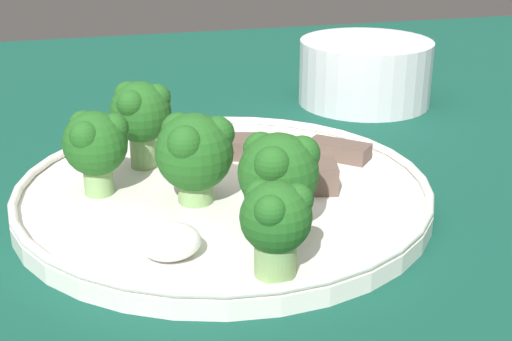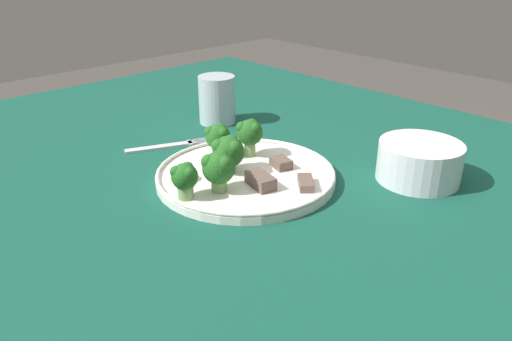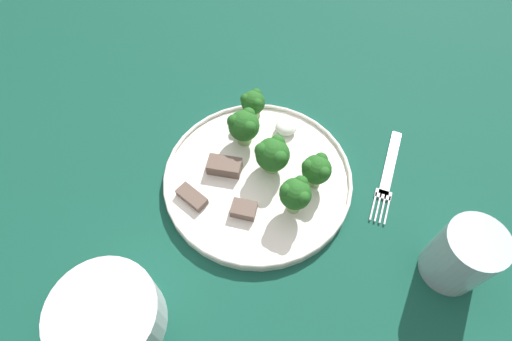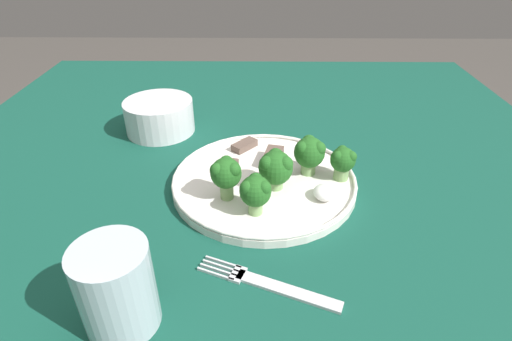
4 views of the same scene
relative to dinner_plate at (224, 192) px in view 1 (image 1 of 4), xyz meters
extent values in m
cube|color=#114738|center=(-0.05, 0.02, -0.02)|extent=(1.35, 1.13, 0.03)
cylinder|color=brown|center=(0.57, 0.52, -0.41)|extent=(0.06, 0.06, 0.74)
cylinder|color=white|center=(0.00, 0.00, 0.00)|extent=(0.28, 0.28, 0.01)
torus|color=white|center=(0.00, 0.00, 0.01)|extent=(0.28, 0.28, 0.01)
cylinder|color=silver|center=(0.18, 0.20, 0.02)|extent=(0.13, 0.13, 0.06)
cylinder|color=white|center=(0.18, 0.20, 0.02)|extent=(0.11, 0.11, 0.05)
cylinder|color=#7FA866|center=(-0.08, 0.01, 0.01)|extent=(0.02, 0.02, 0.02)
sphere|color=#215B1E|center=(-0.08, 0.01, 0.04)|extent=(0.04, 0.04, 0.04)
sphere|color=#215B1E|center=(-0.07, 0.01, 0.05)|extent=(0.02, 0.02, 0.02)
sphere|color=#215B1E|center=(-0.09, 0.02, 0.05)|extent=(0.02, 0.02, 0.02)
sphere|color=#215B1E|center=(-0.09, 0.00, 0.05)|extent=(0.02, 0.02, 0.02)
cylinder|color=#7FA866|center=(0.00, -0.12, 0.01)|extent=(0.02, 0.02, 0.02)
sphere|color=#215B1E|center=(0.00, -0.12, 0.04)|extent=(0.04, 0.04, 0.04)
sphere|color=#215B1E|center=(0.01, -0.12, 0.05)|extent=(0.02, 0.02, 0.02)
sphere|color=#215B1E|center=(0.00, -0.11, 0.05)|extent=(0.02, 0.02, 0.02)
sphere|color=#215B1E|center=(0.00, -0.13, 0.05)|extent=(0.02, 0.02, 0.02)
cylinder|color=#7FA866|center=(-0.05, 0.05, 0.02)|extent=(0.02, 0.02, 0.03)
sphere|color=#215B1E|center=(-0.05, 0.05, 0.04)|extent=(0.04, 0.04, 0.04)
sphere|color=#215B1E|center=(-0.04, 0.05, 0.05)|extent=(0.02, 0.02, 0.02)
sphere|color=#215B1E|center=(-0.06, 0.06, 0.05)|extent=(0.02, 0.02, 0.02)
sphere|color=#215B1E|center=(-0.06, 0.04, 0.05)|extent=(0.02, 0.02, 0.02)
cylinder|color=#7FA866|center=(-0.02, -0.02, 0.01)|extent=(0.02, 0.02, 0.02)
sphere|color=#215B1E|center=(-0.02, -0.02, 0.04)|extent=(0.05, 0.05, 0.05)
sphere|color=#215B1E|center=(-0.01, -0.02, 0.05)|extent=(0.02, 0.02, 0.02)
sphere|color=#215B1E|center=(-0.03, 0.00, 0.05)|extent=(0.02, 0.02, 0.02)
sphere|color=#215B1E|center=(-0.03, -0.03, 0.05)|extent=(0.02, 0.02, 0.02)
cylinder|color=#7FA866|center=(0.02, -0.07, 0.01)|extent=(0.02, 0.02, 0.02)
sphere|color=#215B1E|center=(0.02, -0.07, 0.04)|extent=(0.05, 0.05, 0.05)
sphere|color=#215B1E|center=(0.03, -0.07, 0.05)|extent=(0.02, 0.02, 0.02)
sphere|color=#215B1E|center=(0.01, -0.06, 0.05)|extent=(0.02, 0.02, 0.02)
sphere|color=#215B1E|center=(0.01, -0.08, 0.05)|extent=(0.02, 0.02, 0.02)
cube|color=brown|center=(0.05, -0.01, 0.01)|extent=(0.05, 0.04, 0.02)
cube|color=brown|center=(0.10, 0.03, 0.01)|extent=(0.05, 0.05, 0.01)
cube|color=brown|center=(0.02, 0.06, 0.01)|extent=(0.04, 0.03, 0.01)
ellipsoid|color=white|center=(-0.05, -0.09, 0.01)|extent=(0.03, 0.03, 0.02)
camera|label=1|loc=(-0.09, -0.44, 0.20)|focal=50.00mm
camera|label=2|loc=(0.53, -0.47, 0.33)|focal=35.00mm
camera|label=3|loc=(0.01, 0.31, 0.51)|focal=28.00mm
camera|label=4|loc=(-0.51, 0.01, 0.34)|focal=28.00mm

